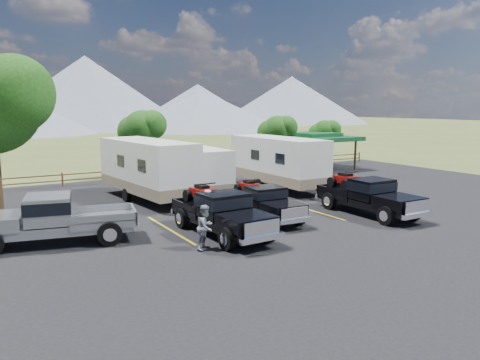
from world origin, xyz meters
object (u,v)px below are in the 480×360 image
trailer_center (195,169)px  trailer_right (278,162)px  pavilion (315,138)px  person_a (207,211)px  person_b (206,227)px  trailer_left (148,169)px  rig_left (220,212)px  pickup_silver (54,219)px  rig_right (368,195)px  rig_center (263,201)px

trailer_center → trailer_right: bearing=-11.4°
pavilion → trailer_center: pavilion is taller
person_a → person_b: bearing=31.0°
trailer_left → pavilion: bearing=13.1°
trailer_right → rig_left: bearing=-138.1°
rig_left → person_b: rig_left is taller
rig_left → pickup_silver: 6.79m
rig_right → person_b: 9.89m
trailer_right → person_a: bearing=-141.3°
pavilion → trailer_center: size_ratio=0.73×
rig_right → trailer_left: trailer_left is taller
rig_left → pickup_silver: (-6.43, 2.15, 0.04)m
trailer_center → trailer_right: trailer_right is taller
trailer_center → pickup_silver: size_ratio=1.23×
rig_center → pickup_silver: pickup_silver is taller
trailer_left → rig_center: bearing=-71.9°
person_b → trailer_left: bearing=47.4°
rig_left → rig_center: (3.15, 1.42, -0.12)m
rig_center → rig_left: bearing=-152.7°
trailer_center → person_b: size_ratio=4.83×
trailer_left → person_b: bearing=-103.5°
pickup_silver → pavilion: bearing=129.7°
person_a → person_b: (-1.10, -2.11, -0.08)m
pavilion → rig_center: (-14.22, -13.37, -1.87)m
rig_center → pickup_silver: 9.61m
rig_left → person_a: bearing=127.3°
trailer_right → pickup_silver: trailer_right is taller
rig_left → rig_right: 8.32m
trailer_left → person_b: trailer_left is taller
pavilion → person_b: (-18.88, -16.39, -1.87)m
pavilion → trailer_left: size_ratio=0.61×
person_a → rig_center: bearing=163.0°
rig_left → person_b: 2.21m
rig_right → rig_center: bearing=160.3°
person_b → rig_right: bearing=-28.3°
rig_center → person_a: person_a is taller
rig_right → trailer_left: (-8.44, 9.23, 0.85)m
pavilion → trailer_right: size_ratio=0.63×
trailer_right → rig_center: bearing=-130.7°
rig_left → trailer_left: (-0.13, 8.77, 0.85)m
rig_right → person_a: bearing=174.0°
trailer_right → rig_right: bearing=-92.9°
trailer_right → person_a: 11.74m
trailer_right → person_b: size_ratio=5.62×
rig_left → person_a: size_ratio=3.26×
pavilion → rig_right: bearing=-120.7°
pavilion → pickup_silver: bearing=-152.0°
trailer_center → person_a: (-3.58, -8.76, -0.58)m
person_a → trailer_center: bearing=-143.7°
rig_right → person_a: rig_right is taller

